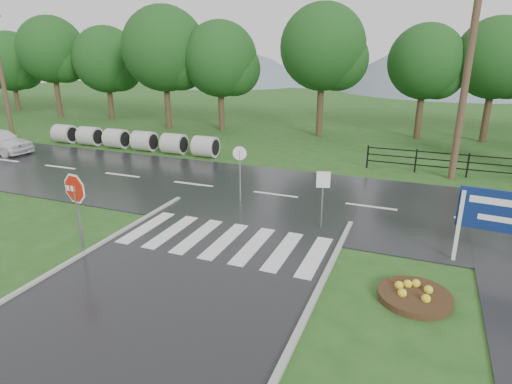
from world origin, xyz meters
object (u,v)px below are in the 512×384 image
at_px(culvert_pipes, 130,140).
at_px(car_white, 2,153).
at_px(estate_billboard, 509,217).
at_px(stop_sign, 75,196).

xyz_separation_m(culvert_pipes, car_white, (-6.60, -3.72, -0.60)).
height_order(culvert_pipes, car_white, culvert_pipes).
height_order(culvert_pipes, estate_billboard, estate_billboard).
height_order(estate_billboard, car_white, estate_billboard).
height_order(stop_sign, car_white, stop_sign).
bearing_deg(culvert_pipes, stop_sign, -58.29).
bearing_deg(estate_billboard, culvert_pipes, 155.92).
distance_m(culvert_pipes, car_white, 7.60).
relative_size(stop_sign, estate_billboard, 1.04).
xyz_separation_m(culvert_pipes, stop_sign, (7.65, -12.39, 1.30)).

